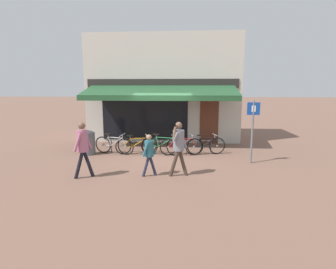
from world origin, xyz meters
The scene contains 13 objects.
ground_plane centered at (0.00, 0.00, 0.00)m, with size 160.00×160.00×0.00m, color brown.
shop_front centered at (-0.18, 4.18, 2.66)m, with size 7.73×4.87×5.33m.
bike_rack_rail centered at (-0.03, 0.50, 0.48)m, with size 4.28×0.04×0.57m.
bicycle_silver centered at (-1.92, 0.20, 0.38)m, with size 1.74×0.67×0.87m.
bicycle_orange centered at (-1.01, 0.34, 0.36)m, with size 1.66×0.67×0.79m.
bicycle_green centered at (0.07, 0.24, 0.38)m, with size 1.80×0.52×0.88m.
bicycle_red centered at (0.86, 0.26, 0.37)m, with size 1.77×0.56×0.82m.
bicycle_black centered at (1.83, 0.39, 0.38)m, with size 1.64×0.60×0.84m.
pedestrian_adult centered at (0.83, -2.33, 1.04)m, with size 0.61×0.51×1.69m.
pedestrian_child centered at (-0.07, -2.43, 0.79)m, with size 0.46×0.41×1.31m.
pedestrian_second_adult centered at (-2.02, -2.71, 1.04)m, with size 0.55×0.58×1.71m.
litter_bin centered at (-2.94, 0.06, 0.51)m, with size 0.53×0.53×1.01m.
parking_sign centered at (3.39, -0.73, 1.39)m, with size 0.44×0.07×2.25m.
Camera 1 is at (1.10, -10.13, 2.65)m, focal length 28.00 mm.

